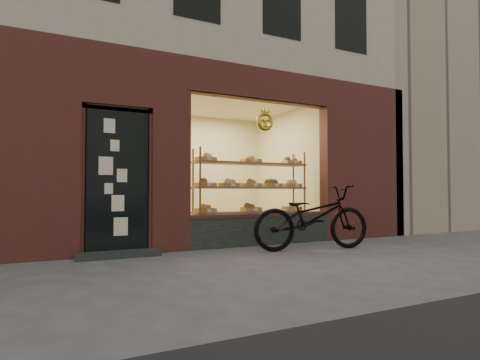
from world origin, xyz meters
TOP-DOWN VIEW (x-y plane):
  - ground at (0.00, 0.00)m, footprint 90.00×90.00m
  - bakery_building at (0.04, 5.29)m, footprint 7.20×7.28m
  - neighbor_right at (9.60, 5.50)m, footprint 12.00×7.00m
  - display_shelf at (0.45, 2.55)m, footprint 2.20×0.45m
  - bicycle at (0.89, 1.26)m, footprint 2.06×1.00m

SIDE VIEW (x-z plane):
  - ground at x=0.00m, z-range 0.00..0.00m
  - bicycle at x=0.89m, z-range 0.00..1.04m
  - display_shelf at x=0.45m, z-range 0.00..1.70m
  - neighbor_right at x=9.60m, z-range 0.00..9.00m
  - bakery_building at x=0.04m, z-range 1.08..10.08m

